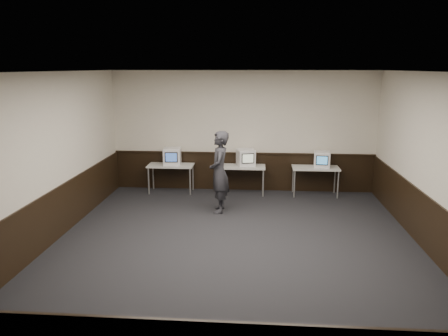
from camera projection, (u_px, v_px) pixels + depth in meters
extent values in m
plane|color=black|center=(235.00, 248.00, 8.10)|extent=(8.00, 8.00, 0.00)
plane|color=white|center=(236.00, 72.00, 7.38)|extent=(8.00, 8.00, 0.00)
plane|color=beige|center=(243.00, 132.00, 11.62)|extent=(7.00, 0.00, 7.00)
plane|color=beige|center=(211.00, 261.00, 3.85)|extent=(7.00, 0.00, 7.00)
plane|color=beige|center=(45.00, 161.00, 8.01)|extent=(0.00, 8.00, 8.00)
plane|color=beige|center=(439.00, 167.00, 7.47)|extent=(0.00, 8.00, 8.00)
cube|color=black|center=(243.00, 172.00, 11.85)|extent=(6.98, 0.04, 1.00)
cube|color=black|center=(51.00, 217.00, 8.25)|extent=(0.04, 7.98, 1.00)
cube|color=black|center=(431.00, 228.00, 7.72)|extent=(0.04, 7.98, 1.00)
cube|color=black|center=(243.00, 153.00, 11.72)|extent=(6.98, 0.06, 0.04)
cube|color=beige|center=(171.00, 165.00, 11.58)|extent=(1.20, 0.60, 0.04)
cylinder|color=#999999|center=(149.00, 181.00, 11.46)|extent=(0.04, 0.04, 0.71)
cylinder|color=#999999|center=(190.00, 182.00, 11.38)|extent=(0.04, 0.04, 0.71)
cylinder|color=#999999|center=(153.00, 176.00, 11.95)|extent=(0.04, 0.04, 0.71)
cylinder|color=#999999|center=(193.00, 177.00, 11.86)|extent=(0.04, 0.04, 0.71)
cube|color=beige|center=(242.00, 167.00, 11.43)|extent=(1.20, 0.60, 0.04)
cylinder|color=#999999|center=(221.00, 183.00, 11.32)|extent=(0.04, 0.04, 0.71)
cylinder|color=#999999|center=(263.00, 183.00, 11.23)|extent=(0.04, 0.04, 0.71)
cylinder|color=#999999|center=(222.00, 178.00, 11.80)|extent=(0.04, 0.04, 0.71)
cylinder|color=#999999|center=(263.00, 179.00, 11.72)|extent=(0.04, 0.04, 0.71)
cube|color=beige|center=(316.00, 168.00, 11.29)|extent=(1.20, 0.60, 0.04)
cylinder|color=#999999|center=(294.00, 184.00, 11.17)|extent=(0.04, 0.04, 0.71)
cylinder|color=#999999|center=(338.00, 185.00, 11.09)|extent=(0.04, 0.04, 0.71)
cylinder|color=#999999|center=(293.00, 179.00, 11.66)|extent=(0.04, 0.04, 0.71)
cylinder|color=#999999|center=(335.00, 180.00, 11.57)|extent=(0.04, 0.04, 0.71)
cube|color=white|center=(172.00, 156.00, 11.54)|extent=(0.48, 0.50, 0.45)
cube|color=black|center=(171.00, 157.00, 11.31)|extent=(0.33, 0.05, 0.27)
cube|color=#325295|center=(171.00, 157.00, 11.30)|extent=(0.29, 0.03, 0.22)
cube|color=white|center=(246.00, 157.00, 11.42)|extent=(0.54, 0.56, 0.44)
cube|color=black|center=(248.00, 158.00, 11.19)|extent=(0.32, 0.11, 0.26)
cube|color=beige|center=(248.00, 159.00, 11.18)|extent=(0.27, 0.08, 0.22)
cube|color=white|center=(322.00, 159.00, 11.25)|extent=(0.46, 0.47, 0.41)
cube|color=black|center=(322.00, 160.00, 11.04)|extent=(0.30, 0.05, 0.24)
cube|color=teal|center=(322.00, 160.00, 11.03)|extent=(0.26, 0.04, 0.20)
imported|color=#27272C|center=(219.00, 172.00, 9.94)|extent=(0.48, 0.71, 1.88)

